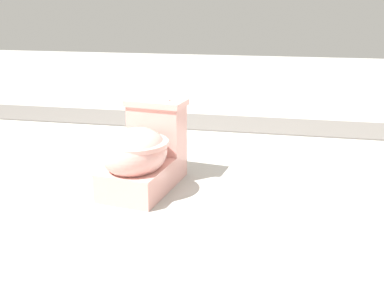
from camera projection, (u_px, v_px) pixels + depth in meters
name	position (u px, v px, depth m)	size (l,w,h in m)	color
ground_plane	(161.00, 173.00, 2.99)	(14.00, 14.00, 0.00)	#A8A59E
gravel_strip	(252.00, 125.00, 4.14)	(0.56, 8.00, 0.01)	#605B56
toilet	(143.00, 154.00, 2.68)	(0.68, 0.46, 0.52)	#E09E93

